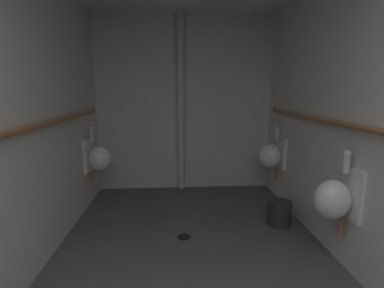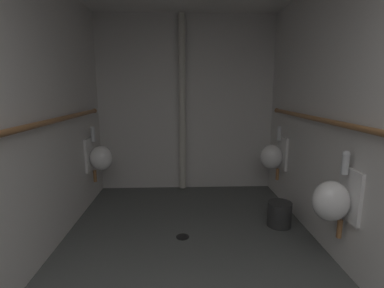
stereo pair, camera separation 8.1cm
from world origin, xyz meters
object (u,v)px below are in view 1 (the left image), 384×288
(standpipe_back_wall, at_px, (181,105))
(floor_drain, at_px, (184,237))
(waste_bin, at_px, (279,213))
(urinal_left_mid, at_px, (98,158))
(urinal_right_mid, at_px, (335,198))
(urinal_right_far, at_px, (272,155))

(standpipe_back_wall, xyz_separation_m, floor_drain, (-0.01, -1.47, -1.31))
(floor_drain, distance_m, waste_bin, 1.14)
(urinal_left_mid, height_order, urinal_right_mid, same)
(urinal_right_mid, relative_size, waste_bin, 2.69)
(waste_bin, bearing_deg, urinal_right_far, 79.51)
(floor_drain, bearing_deg, urinal_right_mid, -25.65)
(urinal_left_mid, distance_m, urinal_right_far, 2.35)
(urinal_right_mid, xyz_separation_m, standpipe_back_wall, (-1.23, 2.07, 0.66))
(waste_bin, bearing_deg, floor_drain, -168.91)
(standpipe_back_wall, height_order, waste_bin, standpipe_back_wall)
(urinal_right_mid, bearing_deg, urinal_left_mid, 146.30)
(floor_drain, bearing_deg, urinal_right_far, 37.44)
(urinal_left_mid, xyz_separation_m, urinal_right_far, (2.35, -0.02, 0.00))
(floor_drain, height_order, waste_bin, waste_bin)
(urinal_right_far, bearing_deg, urinal_left_mid, 179.60)
(standpipe_back_wall, xyz_separation_m, waste_bin, (1.10, -1.25, -1.17))
(waste_bin, bearing_deg, urinal_left_mid, 161.23)
(urinal_right_far, relative_size, floor_drain, 5.39)
(urinal_right_far, bearing_deg, floor_drain, -142.56)
(urinal_right_mid, distance_m, urinal_right_far, 1.55)
(urinal_right_far, relative_size, standpipe_back_wall, 0.29)
(urinal_left_mid, height_order, floor_drain, urinal_left_mid)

